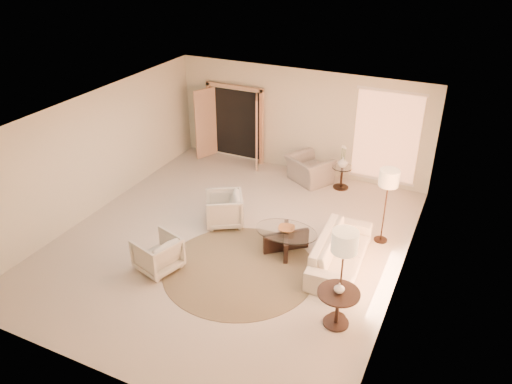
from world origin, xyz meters
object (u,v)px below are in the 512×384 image
at_px(coffee_table, 286,238).
at_px(side_table, 342,175).
at_px(floor_lamp_far, 344,246).
at_px(sofa, 340,251).
at_px(armchair_right, 157,252).
at_px(bowl, 286,229).
at_px(end_vase, 339,288).
at_px(end_table, 338,302).
at_px(side_vase, 343,162).
at_px(accent_chair, 309,165).
at_px(armchair_left, 224,208).
at_px(floor_lamp_near, 389,181).

bearing_deg(coffee_table, side_table, 86.06).
distance_m(coffee_table, floor_lamp_far, 2.51).
xyz_separation_m(sofa, armchair_right, (-3.19, -1.64, 0.07)).
relative_size(armchair_right, bowl, 2.26).
bearing_deg(end_vase, floor_lamp_far, 97.10).
distance_m(end_table, side_vase, 5.06).
height_order(coffee_table, side_vase, side_vase).
height_order(coffee_table, bowl, bowl).
relative_size(accent_chair, floor_lamp_far, 0.60).
height_order(armchair_right, floor_lamp_far, floor_lamp_far).
height_order(armchair_left, bowl, armchair_left).
bearing_deg(floor_lamp_near, coffee_table, -144.66).
bearing_deg(armchair_right, coffee_table, 145.86).
bearing_deg(sofa, side_table, 12.88).
bearing_deg(coffee_table, accent_chair, 101.61).
relative_size(side_table, bowl, 1.73).
bearing_deg(side_vase, side_table, 0.00).
xyz_separation_m(armchair_left, floor_lamp_near, (3.38, 0.83, 1.02)).
bearing_deg(accent_chair, end_table, 146.06).
distance_m(accent_chair, side_vase, 0.92).
relative_size(armchair_left, bowl, 2.38).
relative_size(sofa, side_table, 3.71).
relative_size(armchair_left, armchair_right, 1.05).
xyz_separation_m(end_vase, side_vase, (-1.38, 4.86, -0.04)).
xyz_separation_m(sofa, accent_chair, (-1.82, 3.22, 0.14)).
bearing_deg(armchair_left, side_table, 115.58).
distance_m(armchair_right, floor_lamp_far, 3.79).
bearing_deg(armchair_right, floor_lamp_near, 144.16).
bearing_deg(sofa, bowl, 86.09).
xyz_separation_m(accent_chair, side_vase, (0.88, 0.00, 0.26)).
height_order(accent_chair, side_vase, accent_chair).
bearing_deg(end_table, accent_chair, 114.94).
relative_size(accent_chair, coffee_table, 0.68).
bearing_deg(accent_chair, end_vase, 146.06).
distance_m(armchair_left, bowl, 1.71).
height_order(armchair_left, armchair_right, armchair_left).
height_order(floor_lamp_far, side_vase, floor_lamp_far).
bearing_deg(accent_chair, side_vase, -148.88).
bearing_deg(floor_lamp_far, side_table, 106.07).
distance_m(floor_lamp_near, bowl, 2.29).
height_order(armchair_left, end_table, armchair_left).
distance_m(accent_chair, bowl, 3.28).
xyz_separation_m(end_table, side_table, (-1.38, 4.86, -0.10)).
bearing_deg(sofa, floor_lamp_far, -167.77).
relative_size(sofa, end_table, 3.10).
bearing_deg(armchair_right, side_vase, 171.85).
relative_size(armchair_right, floor_lamp_far, 0.44).
distance_m(accent_chair, side_table, 0.89).
distance_m(sofa, accent_chair, 3.70).
bearing_deg(accent_chair, floor_lamp_far, 146.49).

